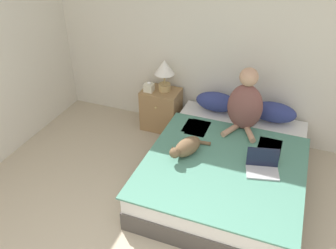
% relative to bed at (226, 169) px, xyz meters
% --- Properties ---
extents(wall_back, '(5.94, 0.05, 2.55)m').
position_rel_bed_xyz_m(wall_back, '(-0.27, 1.13, 1.06)').
color(wall_back, beige).
rests_on(wall_back, ground_plane).
extents(bed, '(1.68, 2.11, 0.43)m').
position_rel_bed_xyz_m(bed, '(0.00, 0.00, 0.00)').
color(bed, '#4C4742').
rests_on(bed, ground_plane).
extents(pillow_near, '(0.56, 0.28, 0.25)m').
position_rel_bed_xyz_m(pillow_near, '(-0.37, 0.89, 0.34)').
color(pillow_near, navy).
rests_on(pillow_near, bed).
extents(pillow_far, '(0.56, 0.28, 0.25)m').
position_rel_bed_xyz_m(pillow_far, '(0.37, 0.89, 0.34)').
color(pillow_far, navy).
rests_on(pillow_far, bed).
extents(person_sitting, '(0.42, 0.41, 0.80)m').
position_rel_bed_xyz_m(person_sitting, '(0.04, 0.58, 0.56)').
color(person_sitting, brown).
rests_on(person_sitting, bed).
extents(cat_tabby, '(0.36, 0.51, 0.19)m').
position_rel_bed_xyz_m(cat_tabby, '(-0.43, -0.16, 0.32)').
color(cat_tabby, brown).
rests_on(cat_tabby, bed).
extents(laptop_open, '(0.38, 0.32, 0.22)m').
position_rel_bed_xyz_m(laptop_open, '(0.40, -0.15, 0.27)').
color(laptop_open, '#B7B7BC').
rests_on(laptop_open, bed).
extents(nightstand, '(0.51, 0.40, 0.59)m').
position_rel_bed_xyz_m(nightstand, '(-1.15, 0.86, 0.08)').
color(nightstand, '#937047').
rests_on(nightstand, ground_plane).
extents(table_lamp, '(0.27, 0.27, 0.44)m').
position_rel_bed_xyz_m(table_lamp, '(-1.10, 0.89, 0.68)').
color(table_lamp, tan).
rests_on(table_lamp, nightstand).
extents(tissue_box, '(0.12, 0.12, 0.14)m').
position_rel_bed_xyz_m(tissue_box, '(-1.29, 0.79, 0.44)').
color(tissue_box, beige).
rests_on(tissue_box, nightstand).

